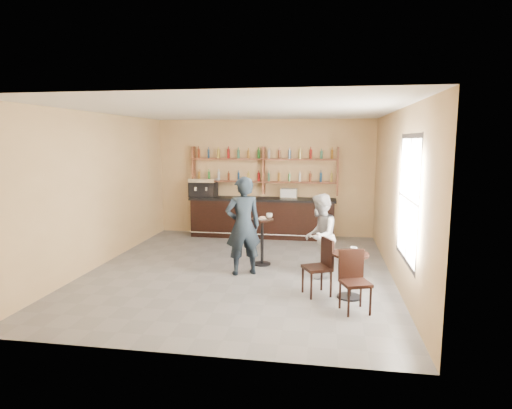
# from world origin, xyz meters

# --- Properties ---
(floor) EXTENTS (7.00, 7.00, 0.00)m
(floor) POSITION_xyz_m (0.00, 0.00, 0.00)
(floor) COLOR slate
(floor) RESTS_ON ground
(ceiling) EXTENTS (7.00, 7.00, 0.00)m
(ceiling) POSITION_xyz_m (0.00, 0.00, 3.20)
(ceiling) COLOR white
(ceiling) RESTS_ON wall_back
(wall_back) EXTENTS (7.00, 0.00, 7.00)m
(wall_back) POSITION_xyz_m (0.00, 3.50, 1.60)
(wall_back) COLOR tan
(wall_back) RESTS_ON floor
(wall_front) EXTENTS (7.00, 0.00, 7.00)m
(wall_front) POSITION_xyz_m (0.00, -3.50, 1.60)
(wall_front) COLOR tan
(wall_front) RESTS_ON floor
(wall_left) EXTENTS (0.00, 7.00, 7.00)m
(wall_left) POSITION_xyz_m (-3.00, 0.00, 1.60)
(wall_left) COLOR tan
(wall_left) RESTS_ON floor
(wall_right) EXTENTS (0.00, 7.00, 7.00)m
(wall_right) POSITION_xyz_m (3.00, 0.00, 1.60)
(wall_right) COLOR tan
(wall_right) RESTS_ON floor
(window_pane) EXTENTS (0.00, 2.00, 2.00)m
(window_pane) POSITION_xyz_m (2.99, -1.20, 1.70)
(window_pane) COLOR white
(window_pane) RESTS_ON wall_right
(window_frame) EXTENTS (0.04, 1.70, 2.10)m
(window_frame) POSITION_xyz_m (2.99, -1.20, 1.70)
(window_frame) COLOR black
(window_frame) RESTS_ON wall_right
(shelf_unit) EXTENTS (4.00, 0.26, 1.40)m
(shelf_unit) POSITION_xyz_m (0.00, 3.37, 1.81)
(shelf_unit) COLOR brown
(shelf_unit) RESTS_ON wall_back
(liquor_bottles) EXTENTS (3.68, 0.10, 1.00)m
(liquor_bottles) POSITION_xyz_m (0.00, 3.37, 1.98)
(liquor_bottles) COLOR #8C5919
(liquor_bottles) RESTS_ON shelf_unit
(bar_counter) EXTENTS (3.96, 0.77, 1.07)m
(bar_counter) POSITION_xyz_m (-0.00, 3.15, 0.54)
(bar_counter) COLOR black
(bar_counter) RESTS_ON floor
(espresso_machine) EXTENTS (0.74, 0.50, 0.52)m
(espresso_machine) POSITION_xyz_m (-1.66, 3.15, 1.33)
(espresso_machine) COLOR black
(espresso_machine) RESTS_ON bar_counter
(pastry_case) EXTENTS (0.46, 0.37, 0.27)m
(pastry_case) POSITION_xyz_m (0.72, 3.15, 1.21)
(pastry_case) COLOR silver
(pastry_case) RESTS_ON bar_counter
(pedestal_table) EXTENTS (0.54, 0.54, 0.99)m
(pedestal_table) POSITION_xyz_m (0.38, 0.50, 0.50)
(pedestal_table) COLOR black
(pedestal_table) RESTS_ON floor
(napkin) EXTENTS (0.22, 0.22, 0.00)m
(napkin) POSITION_xyz_m (0.38, 0.50, 1.00)
(napkin) COLOR white
(napkin) RESTS_ON pedestal_table
(donut) EXTENTS (0.17, 0.17, 0.05)m
(donut) POSITION_xyz_m (0.39, 0.49, 1.02)
(donut) COLOR #BA7144
(donut) RESTS_ON napkin
(cup_pedestal) EXTENTS (0.14, 0.14, 0.11)m
(cup_pedestal) POSITION_xyz_m (0.52, 0.60, 1.05)
(cup_pedestal) COLOR white
(cup_pedestal) RESTS_ON pedestal_table
(man_main) EXTENTS (0.84, 0.72, 1.94)m
(man_main) POSITION_xyz_m (0.11, -0.20, 0.97)
(man_main) COLOR black
(man_main) RESTS_ON floor
(cafe_table) EXTENTS (0.62, 0.62, 0.78)m
(cafe_table) POSITION_xyz_m (2.12, -1.19, 0.39)
(cafe_table) COLOR black
(cafe_table) RESTS_ON floor
(cup_cafe) EXTENTS (0.11, 0.11, 0.10)m
(cup_cafe) POSITION_xyz_m (2.17, -1.19, 0.83)
(cup_cafe) COLOR white
(cup_cafe) RESTS_ON cafe_table
(chair_west) EXTENTS (0.57, 0.57, 0.98)m
(chair_west) POSITION_xyz_m (1.57, -1.14, 0.49)
(chair_west) COLOR black
(chair_west) RESTS_ON floor
(chair_south) EXTENTS (0.53, 0.53, 0.95)m
(chair_south) POSITION_xyz_m (2.17, -1.79, 0.48)
(chair_south) COLOR black
(chair_south) RESTS_ON floor
(patron_second) EXTENTS (0.76, 0.89, 1.63)m
(patron_second) POSITION_xyz_m (1.60, -0.15, 0.81)
(patron_second) COLOR gray
(patron_second) RESTS_ON floor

